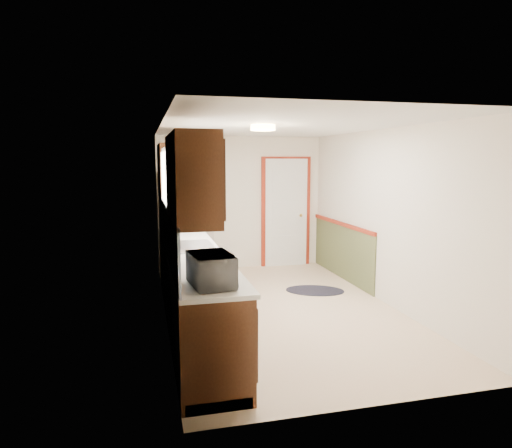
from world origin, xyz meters
TOP-DOWN VIEW (x-y plane):
  - room_shell at (0.00, 0.00)m, footprint 3.20×5.20m
  - kitchen_run at (-1.24, -0.29)m, footprint 0.63×4.00m
  - back_wall_trim at (0.99, 2.21)m, footprint 1.12×2.30m
  - ceiling_fixture at (-0.30, -0.20)m, footprint 0.30×0.30m
  - microwave at (-1.20, -1.95)m, footprint 0.33×0.52m
  - refrigerator at (-1.02, 2.05)m, footprint 0.80×0.78m
  - rug at (0.76, 0.70)m, footprint 1.03×0.85m
  - cooktop at (-1.19, 1.40)m, footprint 0.50×0.60m

SIDE VIEW (x-z plane):
  - rug at x=0.76m, z-range 0.00..0.01m
  - kitchen_run at x=-1.24m, z-range -0.29..1.91m
  - back_wall_trim at x=0.99m, z-range -0.15..1.93m
  - refrigerator at x=-1.02m, z-range 0.00..1.81m
  - cooktop at x=-1.19m, z-range 0.94..0.96m
  - microwave at x=-1.20m, z-range 0.94..1.27m
  - room_shell at x=0.00m, z-range -0.06..2.46m
  - ceiling_fixture at x=-0.30m, z-range 2.33..2.39m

